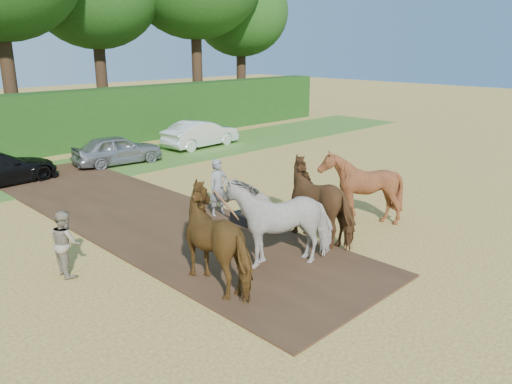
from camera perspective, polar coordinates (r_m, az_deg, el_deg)
name	(u,v)px	position (r m, az deg, el deg)	size (l,w,h in m)	color
ground	(263,311)	(10.57, 0.83, -13.41)	(120.00, 120.00, 0.00)	gold
earth_strip	(141,214)	(16.49, -13.02, -2.47)	(4.50, 17.00, 0.05)	#472D1C
grass_verge	(12,182)	(22.06, -26.10, 1.03)	(50.00, 5.00, 0.03)	#38601E
spectator_near	(65,243)	(12.59, -20.95, -5.46)	(0.77, 0.60, 1.59)	#A09A7E
plough_team	(300,209)	(13.24, 5.05, -1.90)	(7.33, 5.23, 2.22)	#593616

